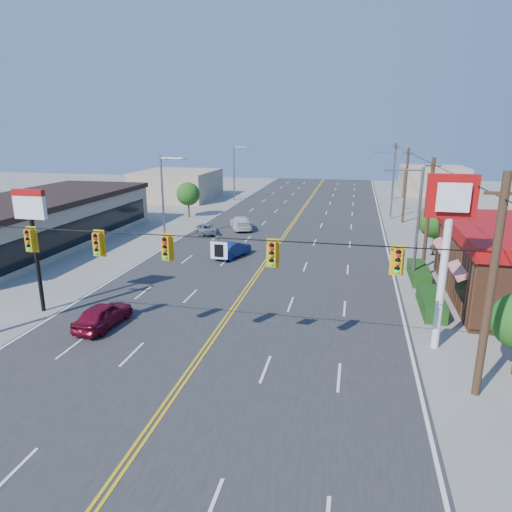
% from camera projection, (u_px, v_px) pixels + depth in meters
% --- Properties ---
extents(ground, '(160.00, 160.00, 0.00)m').
position_uv_depth(ground, '(197.00, 363.00, 21.10)').
color(ground, gray).
rests_on(ground, ground).
extents(road, '(20.00, 120.00, 0.06)m').
position_uv_depth(road, '(273.00, 252.00, 39.90)').
color(road, '#2D2D30').
rests_on(road, ground).
extents(signal_span, '(24.32, 0.34, 9.00)m').
position_uv_depth(signal_span, '(190.00, 261.00, 19.80)').
color(signal_span, '#47301E').
rests_on(signal_span, ground).
extents(kfc_pylon, '(2.20, 0.36, 8.50)m').
position_uv_depth(kfc_pylon, '(448.00, 228.00, 20.97)').
color(kfc_pylon, white).
rests_on(kfc_pylon, ground).
extents(strip_mall, '(10.40, 26.40, 4.40)m').
position_uv_depth(strip_mall, '(35.00, 221.00, 41.94)').
color(strip_mall, tan).
rests_on(strip_mall, ground).
extents(pizza_hut_sign, '(1.90, 0.30, 6.85)m').
position_uv_depth(pizza_hut_sign, '(32.00, 225.00, 25.72)').
color(pizza_hut_sign, black).
rests_on(pizza_hut_sign, ground).
extents(streetlight_se, '(2.55, 0.25, 8.00)m').
position_uv_depth(streetlight_se, '(415.00, 219.00, 30.83)').
color(streetlight_se, gray).
rests_on(streetlight_se, ground).
extents(streetlight_ne, '(2.55, 0.25, 8.00)m').
position_uv_depth(streetlight_ne, '(392.00, 181.00, 53.40)').
color(streetlight_ne, gray).
rests_on(streetlight_ne, ground).
extents(streetlight_sw, '(2.55, 0.25, 8.00)m').
position_uv_depth(streetlight_sw, '(165.00, 194.00, 42.79)').
color(streetlight_sw, gray).
rests_on(streetlight_sw, ground).
extents(streetlight_nw, '(2.55, 0.25, 8.00)m').
position_uv_depth(streetlight_nw, '(235.00, 170.00, 67.24)').
color(streetlight_nw, gray).
rests_on(streetlight_nw, ground).
extents(utility_pole_near, '(0.28, 0.28, 8.40)m').
position_uv_depth(utility_pole_near, '(428.00, 214.00, 34.39)').
color(utility_pole_near, '#47301E').
rests_on(utility_pole_near, ground).
extents(utility_pole_mid, '(0.28, 0.28, 8.40)m').
position_uv_depth(utility_pole_mid, '(405.00, 186.00, 51.32)').
color(utility_pole_mid, '#47301E').
rests_on(utility_pole_mid, ground).
extents(utility_pole_far, '(0.28, 0.28, 8.40)m').
position_uv_depth(utility_pole_far, '(394.00, 171.00, 68.25)').
color(utility_pole_far, '#47301E').
rests_on(utility_pole_far, ground).
extents(tree_kfc_rear, '(2.94, 2.94, 4.41)m').
position_uv_depth(tree_kfc_rear, '(436.00, 221.00, 38.22)').
color(tree_kfc_rear, '#47301E').
rests_on(tree_kfc_rear, ground).
extents(tree_west, '(2.80, 2.80, 4.20)m').
position_uv_depth(tree_west, '(188.00, 194.00, 54.99)').
color(tree_west, '#47301E').
rests_on(tree_west, ground).
extents(bld_east_mid, '(12.00, 10.00, 4.00)m').
position_uv_depth(bld_east_mid, '(487.00, 203.00, 53.66)').
color(bld_east_mid, gray).
rests_on(bld_east_mid, ground).
extents(bld_west_far, '(11.00, 12.00, 4.20)m').
position_uv_depth(bld_west_far, '(177.00, 185.00, 69.78)').
color(bld_west_far, tan).
rests_on(bld_west_far, ground).
extents(bld_east_far, '(10.00, 10.00, 4.40)m').
position_uv_depth(bld_east_far, '(432.00, 180.00, 74.91)').
color(bld_east_far, tan).
rests_on(bld_east_far, ground).
extents(car_magenta, '(1.86, 4.04, 1.34)m').
position_uv_depth(car_magenta, '(103.00, 316.00, 24.68)').
color(car_magenta, maroon).
rests_on(car_magenta, ground).
extents(car_blue, '(2.58, 4.22, 1.31)m').
position_uv_depth(car_blue, '(232.00, 250.00, 38.03)').
color(car_blue, navy).
rests_on(car_blue, ground).
extents(car_white, '(3.65, 5.21, 1.40)m').
position_uv_depth(car_white, '(241.00, 223.00, 48.54)').
color(car_white, silver).
rests_on(car_white, ground).
extents(car_silver, '(3.18, 4.20, 1.06)m').
position_uv_depth(car_silver, '(206.00, 229.00, 46.50)').
color(car_silver, '#B3B3B8').
rests_on(car_silver, ground).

